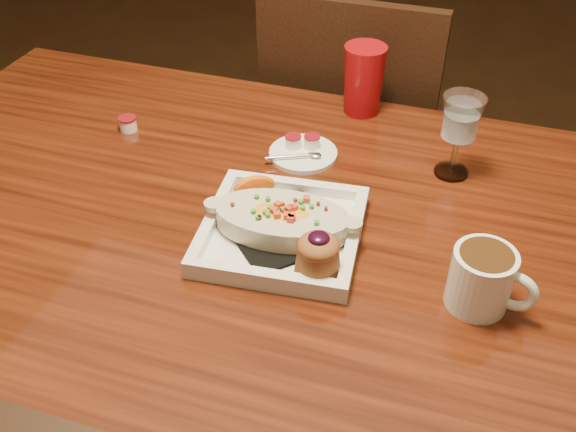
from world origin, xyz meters
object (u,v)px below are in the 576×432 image
(chair_far, at_px, (353,148))
(plate, at_px, (285,228))
(coffee_mug, at_px, (483,278))
(goblet, at_px, (461,122))
(table, at_px, (269,269))
(red_tumbler, at_px, (363,80))
(saucer, at_px, (302,151))

(chair_far, distance_m, plate, 0.71)
(coffee_mug, bearing_deg, chair_far, 127.52)
(goblet, bearing_deg, table, -137.61)
(plate, relative_size, red_tumbler, 1.90)
(table, distance_m, plate, 0.13)
(saucer, bearing_deg, table, -87.99)
(table, xyz_separation_m, coffee_mug, (0.33, -0.07, 0.15))
(coffee_mug, height_order, goblet, goblet)
(plate, height_order, saucer, plate)
(coffee_mug, relative_size, red_tumbler, 0.87)
(plate, xyz_separation_m, saucer, (-0.05, 0.24, -0.02))
(chair_far, height_order, plate, chair_far)
(table, height_order, red_tumbler, red_tumbler)
(goblet, bearing_deg, red_tumbler, 140.67)
(plate, bearing_deg, coffee_mug, -13.32)
(table, distance_m, goblet, 0.40)
(goblet, distance_m, red_tumbler, 0.26)
(table, xyz_separation_m, saucer, (-0.01, 0.21, 0.11))
(plate, height_order, goblet, goblet)
(chair_far, distance_m, saucer, 0.49)
(goblet, bearing_deg, chair_far, 123.28)
(red_tumbler, bearing_deg, chair_far, 104.22)
(table, xyz_separation_m, chair_far, (-0.00, 0.63, -0.15))
(chair_far, bearing_deg, red_tumbler, 104.22)
(coffee_mug, distance_m, red_tumbler, 0.54)
(plate, bearing_deg, table, 138.43)
(table, bearing_deg, saucer, 92.01)
(chair_far, xyz_separation_m, saucer, (-0.01, -0.42, 0.25))
(coffee_mug, xyz_separation_m, goblet, (-0.07, 0.30, 0.05))
(plate, distance_m, goblet, 0.35)
(table, height_order, saucer, saucer)
(plate, bearing_deg, chair_far, 87.69)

